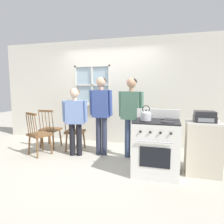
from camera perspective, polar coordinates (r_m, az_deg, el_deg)
name	(u,v)px	position (r m, az deg, el deg)	size (l,w,h in m)	color
ground_plane	(92,160)	(4.19, -5.61, -13.51)	(16.00, 16.00, 0.00)	#B2AD9E
wall_back	(112,92)	(5.25, 0.08, 5.65)	(6.40, 0.16, 2.70)	silver
chair_by_window	(75,132)	(4.73, -10.53, -5.60)	(0.49, 0.47, 0.94)	brown
chair_near_wall	(39,135)	(4.65, -20.21, -6.15)	(0.55, 0.54, 0.94)	brown
chair_center_cluster	(50,130)	(5.12, -17.26, -4.84)	(0.43, 0.41, 0.94)	brown
person_elderly_left	(75,116)	(4.32, -10.49, -1.00)	(0.55, 0.29, 1.45)	black
person_teen_center	(101,108)	(4.29, -3.10, 1.03)	(0.51, 0.23, 1.69)	#2D3347
person_adult_right	(131,110)	(4.11, 5.52, 0.59)	(0.55, 0.28, 1.66)	#384766
stove	(156,147)	(3.51, 12.51, -9.66)	(0.75, 0.68, 1.08)	white
kettle	(146,115)	(3.27, 9.68, -0.90)	(0.21, 0.17, 0.25)	#B7B7BC
potted_plant	(93,102)	(5.34, -5.50, 2.74)	(0.15, 0.15, 0.23)	beige
side_counter	(203,148)	(3.78, 24.48, -9.25)	(0.55, 0.50, 0.90)	beige
stereo	(205,117)	(3.65, 24.96, -1.21)	(0.34, 0.29, 0.18)	#232326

